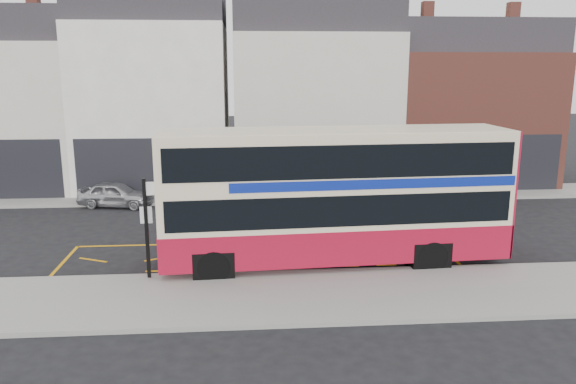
{
  "coord_description": "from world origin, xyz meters",
  "views": [
    {
      "loc": [
        -0.47,
        -18.02,
        6.86
      ],
      "look_at": [
        1.07,
        2.0,
        2.3
      ],
      "focal_mm": 35.0,
      "sensor_mm": 36.0,
      "label": 1
    }
  ],
  "objects": [
    {
      "name": "car_silver",
      "position": [
        -6.88,
        9.49,
        0.62
      ],
      "size": [
        3.86,
        2.15,
        1.24
      ],
      "primitive_type": "imported",
      "rotation": [
        0.0,
        0.0,
        1.38
      ],
      "color": "#B2B2B7",
      "rests_on": "ground"
    },
    {
      "name": "street_tree_right",
      "position": [
        6.83,
        12.29,
        4.06
      ],
      "size": [
        2.75,
        2.75,
        5.95
      ],
      "color": "black",
      "rests_on": "ground"
    },
    {
      "name": "bus_stop_post",
      "position": [
        -3.57,
        -0.63,
        2.09
      ],
      "size": [
        0.82,
        0.15,
        3.27
      ],
      "rotation": [
        0.0,
        0.0,
        0.05
      ],
      "color": "black",
      "rests_on": "pavement"
    },
    {
      "name": "pavement",
      "position": [
        0.0,
        -2.3,
        0.07
      ],
      "size": [
        40.0,
        4.0,
        0.15
      ],
      "primitive_type": "cube",
      "color": "gray",
      "rests_on": "ground"
    },
    {
      "name": "far_pavement",
      "position": [
        0.0,
        11.0,
        0.07
      ],
      "size": [
        50.0,
        3.0,
        0.15
      ],
      "primitive_type": "cube",
      "color": "gray",
      "rests_on": "ground"
    },
    {
      "name": "terrace_green_shop",
      "position": [
        3.5,
        14.99,
        5.07
      ],
      "size": [
        9.0,
        8.01,
        11.3
      ],
      "color": "silver",
      "rests_on": "ground"
    },
    {
      "name": "kerb",
      "position": [
        0.0,
        -0.38,
        0.07
      ],
      "size": [
        40.0,
        0.15,
        0.15
      ],
      "primitive_type": "cube",
      "color": "gray",
      "rests_on": "ground"
    },
    {
      "name": "car_grey",
      "position": [
        -1.8,
        9.62,
        0.61
      ],
      "size": [
        3.81,
        1.62,
        1.22
      ],
      "primitive_type": "imported",
      "rotation": [
        0.0,
        0.0,
        1.48
      ],
      "color": "#3C3D43",
      "rests_on": "ground"
    },
    {
      "name": "ground",
      "position": [
        0.0,
        0.0,
        0.0
      ],
      "size": [
        120.0,
        120.0,
        0.0
      ],
      "primitive_type": "plane",
      "color": "black",
      "rests_on": "ground"
    },
    {
      "name": "car_white",
      "position": [
        8.39,
        9.27,
        0.63
      ],
      "size": [
        4.66,
        2.94,
        1.26
      ],
      "primitive_type": "imported",
      "rotation": [
        0.0,
        0.0,
        1.86
      ],
      "color": "#BABABA",
      "rests_on": "ground"
    },
    {
      "name": "double_decker_bus",
      "position": [
        2.61,
        0.6,
        2.49
      ],
      "size": [
        12.0,
        3.4,
        4.74
      ],
      "rotation": [
        0.0,
        0.0,
        0.06
      ],
      "color": "beige",
      "rests_on": "ground"
    },
    {
      "name": "road_markings",
      "position": [
        0.0,
        1.6,
        0.01
      ],
      "size": [
        14.0,
        3.4,
        0.01
      ],
      "primitive_type": null,
      "color": "orange",
      "rests_on": "ground"
    },
    {
      "name": "terrace_right",
      "position": [
        12.5,
        14.99,
        4.57
      ],
      "size": [
        9.0,
        8.01,
        10.3
      ],
      "color": "brown",
      "rests_on": "ground"
    },
    {
      "name": "terrace_far_left",
      "position": [
        -13.5,
        14.99,
        4.82
      ],
      "size": [
        8.0,
        8.01,
        10.8
      ],
      "color": "silver",
      "rests_on": "ground"
    },
    {
      "name": "terrace_left",
      "position": [
        -5.5,
        14.99,
        5.32
      ],
      "size": [
        8.0,
        8.01,
        11.8
      ],
      "color": "white",
      "rests_on": "ground"
    }
  ]
}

